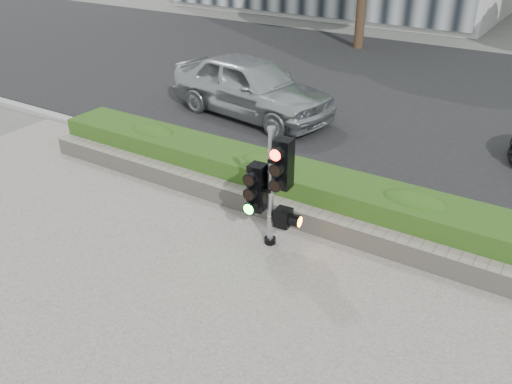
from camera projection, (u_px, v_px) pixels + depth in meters
ground at (246, 289)px, 7.66m from camera, size 120.00×120.00×0.00m
road at (444, 100)px, 15.10m from camera, size 60.00×13.00×0.02m
curb at (340, 196)px, 9.98m from camera, size 60.00×0.25×0.12m
stone_wall at (309, 219)px, 8.98m from camera, size 12.00×0.32×0.34m
hedge at (327, 195)px, 9.38m from camera, size 12.00×1.00×0.68m
traffic_signal at (273, 182)px, 8.16m from camera, size 0.69×0.52×1.97m
car_silver at (251, 86)px, 13.61m from camera, size 4.68×2.45×1.52m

